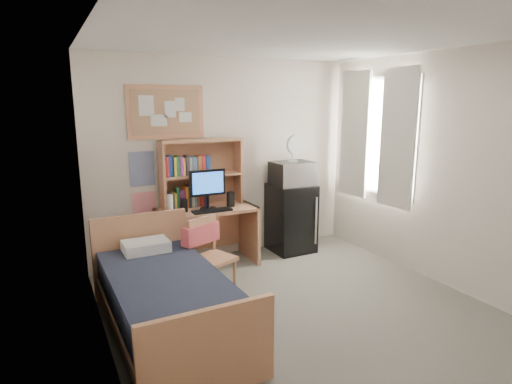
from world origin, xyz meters
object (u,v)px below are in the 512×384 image
bed (168,305)px  monitor (208,190)px  microwave (292,173)px  desk_fan (293,150)px  speaker_left (184,205)px  speaker_right (231,199)px  mini_fridge (291,218)px  bulletin_board (166,112)px  desk_chair (214,258)px  desk (207,237)px

bed → monitor: (0.88, 1.31, 0.73)m
microwave → desk_fan: desk_fan is taller
speaker_left → speaker_right: speaker_right is taller
monitor → speaker_right: monitor is taller
monitor → microwave: 1.25m
mini_fridge → desk_fan: (0.00, -0.02, 0.94)m
microwave → speaker_left: bearing=-178.0°
bed → speaker_right: bearing=46.8°
monitor → desk_fan: (1.24, 0.07, 0.42)m
mini_fridge → speaker_left: mini_fridge is taller
monitor → desk_fan: 1.31m
bulletin_board → desk_chair: (0.14, -1.14, -1.50)m
bulletin_board → speaker_left: bulletin_board is taller
microwave → desk_chair: bearing=-150.7°
microwave → desk_fan: 0.32m
speaker_left → microwave: size_ratio=0.29×
speaker_left → mini_fridge: bearing=3.4°
desk_chair → desk_fan: bearing=7.8°
mini_fridge → speaker_right: size_ratio=5.08×
bulletin_board → desk_fan: (1.62, -0.30, -0.51)m
bulletin_board → mini_fridge: bulletin_board is taller
speaker_left → microwave: (1.54, 0.06, 0.26)m
speaker_right → microwave: size_ratio=0.34×
desk_fan → mini_fridge: bearing=90.0°
monitor → speaker_left: 0.34m
speaker_right → bulletin_board: bearing=151.9°
mini_fridge → speaker_left: bearing=-177.2°
mini_fridge → monitor: bearing=-176.4°
speaker_right → desk_fan: 1.10m
speaker_left → desk_fan: (1.54, 0.06, 0.58)m
bulletin_board → bed: (-0.50, -1.67, -1.65)m
desk_fan → microwave: bearing=0.0°
desk_chair → speaker_right: bearing=33.4°
speaker_left → speaker_right: bearing=-0.0°
desk_chair → bed: desk_chair is taller
monitor → microwave: bearing=3.3°
desk → speaker_right: bearing=-11.3°
mini_fridge → monitor: monitor is taller
speaker_right → microwave: microwave is taller
speaker_left → desk_fan: desk_fan is taller
monitor → speaker_right: (0.30, -0.00, -0.15)m
bulletin_board → bed: size_ratio=0.49×
desk_chair → monitor: (0.24, 0.78, 0.57)m
desk_chair → mini_fridge: size_ratio=0.90×
bulletin_board → bed: bulletin_board is taller
mini_fridge → bulletin_board: bearing=169.8°
bulletin_board → desk: 1.62m
speaker_right → desk_fan: bearing=4.4°
speaker_left → desk_fan: size_ratio=0.49×
bed → speaker_left: (0.58, 1.31, 0.57)m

